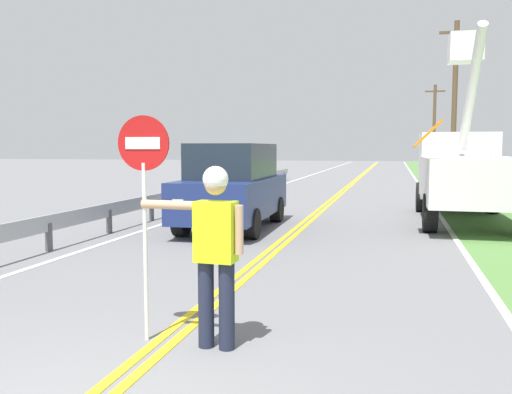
{
  "coord_description": "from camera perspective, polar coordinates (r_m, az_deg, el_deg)",
  "views": [
    {
      "loc": [
        2.25,
        -2.79,
        2.0
      ],
      "look_at": [
        0.07,
        5.7,
        1.2
      ],
      "focal_mm": 37.79,
      "sensor_mm": 36.0,
      "label": 1
    }
  ],
  "objects": [
    {
      "name": "centerline_yellow_left",
      "position": [
        22.99,
        8.48,
        0.2
      ],
      "size": [
        0.11,
        110.0,
        0.01
      ],
      "primitive_type": "cube",
      "color": "yellow",
      "rests_on": "ground"
    },
    {
      "name": "centerline_yellow_right",
      "position": [
        22.98,
        8.93,
        0.19
      ],
      "size": [
        0.11,
        110.0,
        0.01
      ],
      "primitive_type": "cube",
      "color": "yellow",
      "rests_on": "ground"
    },
    {
      "name": "edge_line_right",
      "position": [
        22.91,
        17.7,
        -0.01
      ],
      "size": [
        0.12,
        110.0,
        0.01
      ],
      "primitive_type": "cube",
      "color": "silver",
      "rests_on": "ground"
    },
    {
      "name": "edge_line_left",
      "position": [
        23.61,
        -0.02,
        0.39
      ],
      "size": [
        0.12,
        110.0,
        0.01
      ],
      "primitive_type": "cube",
      "color": "silver",
      "rests_on": "ground"
    },
    {
      "name": "flagger_worker",
      "position": [
        5.35,
        -4.37,
        -5.09
      ],
      "size": [
        1.09,
        0.26,
        1.83
      ],
      "color": "#1E2338",
      "rests_on": "ground"
    },
    {
      "name": "stop_sign_paddle",
      "position": [
        5.6,
        -11.77,
        2.1
      ],
      "size": [
        0.56,
        0.04,
        2.33
      ],
      "color": "silver",
      "rests_on": "ground"
    },
    {
      "name": "utility_bucket_truck",
      "position": [
        15.98,
        21.18,
        2.75
      ],
      "size": [
        2.67,
        6.81,
        5.22
      ],
      "color": "white",
      "rests_on": "ground"
    },
    {
      "name": "oncoming_suv_nearest",
      "position": [
        13.32,
        -2.43,
        1.18
      ],
      "size": [
        1.98,
        4.64,
        2.1
      ],
      "color": "navy",
      "rests_on": "ground"
    },
    {
      "name": "utility_pole_mid",
      "position": [
        31.79,
        20.27,
        9.61
      ],
      "size": [
        1.8,
        0.28,
        8.83
      ],
      "color": "brown",
      "rests_on": "ground"
    },
    {
      "name": "utility_pole_far",
      "position": [
        53.18,
        18.33,
        7.22
      ],
      "size": [
        1.8,
        0.28,
        7.8
      ],
      "color": "brown",
      "rests_on": "ground"
    },
    {
      "name": "guardrail_left_shoulder",
      "position": [
        18.23,
        -6.39,
        0.54
      ],
      "size": [
        0.1,
        32.0,
        0.71
      ],
      "color": "#9EA0A3",
      "rests_on": "ground"
    }
  ]
}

